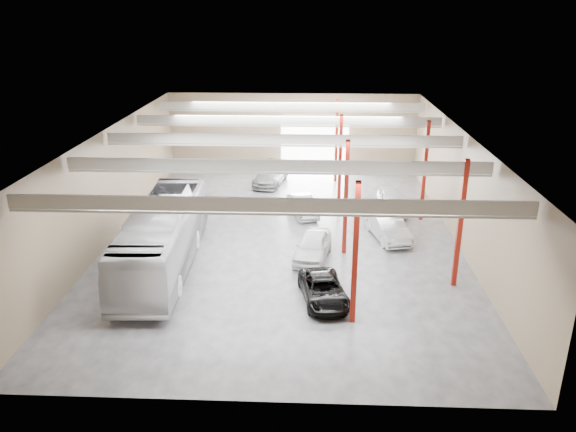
# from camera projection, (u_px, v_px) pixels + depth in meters

# --- Properties ---
(depot_shell) EXTENTS (22.12, 32.12, 7.06)m
(depot_shell) POSITION_uv_depth(u_px,v_px,m) (286.00, 162.00, 35.01)
(depot_shell) COLOR #3F3F43
(depot_shell) RESTS_ON ground
(coach_bus) EXTENTS (3.67, 13.47, 3.72)m
(coach_bus) POSITION_uv_depth(u_px,v_px,m) (163.00, 237.00, 31.80)
(coach_bus) COLOR silver
(coach_bus) RESTS_ON ground
(black_sedan) EXTENTS (2.88, 4.83, 1.26)m
(black_sedan) POSITION_uv_depth(u_px,v_px,m) (324.00, 290.00, 28.43)
(black_sedan) COLOR black
(black_sedan) RESTS_ON ground
(car_row_a) EXTENTS (2.64, 4.84, 1.56)m
(car_row_a) POSITION_uv_depth(u_px,v_px,m) (313.00, 246.00, 33.26)
(car_row_a) COLOR silver
(car_row_a) RESTS_ON ground
(car_row_b) EXTENTS (2.54, 4.40, 1.37)m
(car_row_b) POSITION_uv_depth(u_px,v_px,m) (303.00, 206.00, 40.24)
(car_row_b) COLOR #ACACB1
(car_row_b) RESTS_ON ground
(car_row_c) EXTENTS (3.12, 5.62, 1.54)m
(car_row_c) POSITION_uv_depth(u_px,v_px,m) (271.00, 175.00, 47.34)
(car_row_c) COLOR gray
(car_row_c) RESTS_ON ground
(car_right_near) EXTENTS (2.77, 5.12, 1.60)m
(car_right_near) POSITION_uv_depth(u_px,v_px,m) (388.00, 227.00, 36.13)
(car_right_near) COLOR #B4B5B9
(car_right_near) RESTS_ON ground
(car_right_far) EXTENTS (1.89, 4.61, 1.56)m
(car_right_far) POSITION_uv_depth(u_px,v_px,m) (391.00, 201.00, 40.97)
(car_right_far) COLOR silver
(car_right_far) RESTS_ON ground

